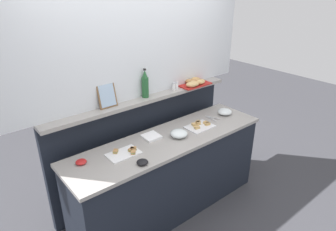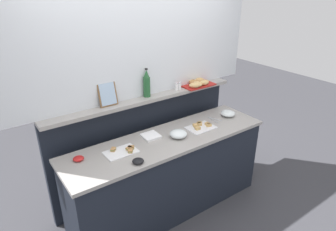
{
  "view_description": "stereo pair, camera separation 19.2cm",
  "coord_description": "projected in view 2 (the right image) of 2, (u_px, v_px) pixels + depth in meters",
  "views": [
    {
      "loc": [
        -1.71,
        -2.08,
        2.4
      ],
      "look_at": [
        0.07,
        0.1,
        1.11
      ],
      "focal_mm": 32.02,
      "sensor_mm": 36.0,
      "label": 1
    },
    {
      "loc": [
        -1.56,
        -2.19,
        2.4
      ],
      "look_at": [
        0.07,
        0.1,
        1.11
      ],
      "focal_mm": 32.02,
      "sensor_mm": 36.0,
      "label": 2
    }
  ],
  "objects": [
    {
      "name": "wine_bottle_green",
      "position": [
        147.0,
        84.0,
        3.21
      ],
      "size": [
        0.08,
        0.08,
        0.32
      ],
      "color": "#23562D",
      "rests_on": "back_ledge_unit"
    },
    {
      "name": "condiment_bowl_dark",
      "position": [
        138.0,
        161.0,
        2.65
      ],
      "size": [
        0.1,
        0.1,
        0.04
      ],
      "primitive_type": "ellipsoid",
      "color": "black",
      "rests_on": "buffet_counter"
    },
    {
      "name": "serving_tongs",
      "position": [
        214.0,
        119.0,
        3.47
      ],
      "size": [
        0.08,
        0.19,
        0.01
      ],
      "color": "#B7BABF",
      "rests_on": "buffet_counter"
    },
    {
      "name": "salt_shaker",
      "position": [
        177.0,
        87.0,
        3.43
      ],
      "size": [
        0.03,
        0.03,
        0.09
      ],
      "color": "white",
      "rests_on": "back_ledge_unit"
    },
    {
      "name": "sandwich_platter_side",
      "position": [
        122.0,
        151.0,
        2.82
      ],
      "size": [
        0.3,
        0.19,
        0.04
      ],
      "color": "white",
      "rests_on": "buffet_counter"
    },
    {
      "name": "glass_bowl_large",
      "position": [
        228.0,
        114.0,
        3.56
      ],
      "size": [
        0.17,
        0.17,
        0.07
      ],
      "color": "silver",
      "rests_on": "buffet_counter"
    },
    {
      "name": "back_ledge_unit",
      "position": [
        145.0,
        142.0,
        3.54
      ],
      "size": [
        2.28,
        0.22,
        1.23
      ],
      "color": "black",
      "rests_on": "ground_plane"
    },
    {
      "name": "condiment_bowl_teal",
      "position": [
        78.0,
        159.0,
        2.69
      ],
      "size": [
        0.1,
        0.1,
        0.03
      ],
      "primitive_type": "ellipsoid",
      "color": "red",
      "rests_on": "buffet_counter"
    },
    {
      "name": "framed_picture",
      "position": [
        108.0,
        94.0,
        2.99
      ],
      "size": [
        0.19,
        0.07,
        0.25
      ],
      "color": "brown",
      "rests_on": "back_ledge_unit"
    },
    {
      "name": "buffet_counter",
      "position": [
        168.0,
        175.0,
        3.26
      ],
      "size": [
        2.22,
        0.61,
        0.91
      ],
      "color": "black",
      "rests_on": "ground_plane"
    },
    {
      "name": "upper_wall_panel",
      "position": [
        139.0,
        31.0,
        3.03
      ],
      "size": [
        2.88,
        0.08,
        1.37
      ],
      "primitive_type": "cube",
      "color": "silver",
      "rests_on": "back_ledge_unit"
    },
    {
      "name": "napkin_stack",
      "position": [
        151.0,
        136.0,
        3.09
      ],
      "size": [
        0.17,
        0.17,
        0.02
      ],
      "primitive_type": "cube",
      "rotation": [
        0.0,
        0.0,
        -0.02
      ],
      "color": "white",
      "rests_on": "buffet_counter"
    },
    {
      "name": "sandwich_platter_rear",
      "position": [
        201.0,
        127.0,
        3.28
      ],
      "size": [
        0.31,
        0.22,
        0.04
      ],
      "color": "silver",
      "rests_on": "buffet_counter"
    },
    {
      "name": "bread_basket",
      "position": [
        199.0,
        83.0,
        3.57
      ],
      "size": [
        0.4,
        0.28,
        0.08
      ],
      "color": "#B2231E",
      "rests_on": "back_ledge_unit"
    },
    {
      "name": "glass_bowl_medium",
      "position": [
        178.0,
        134.0,
        3.08
      ],
      "size": [
        0.18,
        0.18,
        0.07
      ],
      "color": "silver",
      "rests_on": "buffet_counter"
    },
    {
      "name": "ground_plane",
      "position": [
        142.0,
        181.0,
        3.89
      ],
      "size": [
        12.0,
        12.0,
        0.0
      ],
      "primitive_type": "plane",
      "color": "#38383D"
    },
    {
      "name": "pepper_shaker",
      "position": [
        180.0,
        86.0,
        3.46
      ],
      "size": [
        0.03,
        0.03,
        0.09
      ],
      "color": "white",
      "rests_on": "back_ledge_unit"
    }
  ]
}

